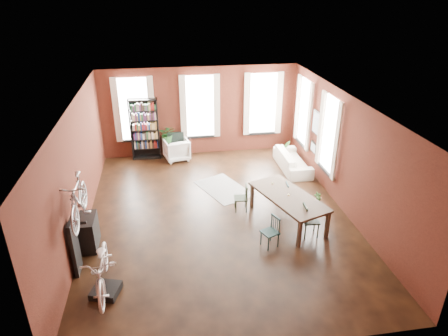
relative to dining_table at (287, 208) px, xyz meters
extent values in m
plane|color=black|center=(-1.79, 0.56, -0.39)|extent=(9.00, 9.00, 0.00)
cube|color=white|center=(-1.79, 0.56, 2.81)|extent=(7.00, 9.00, 0.04)
cube|color=#411710|center=(-1.79, 5.06, 1.21)|extent=(7.00, 0.04, 3.20)
cube|color=#411710|center=(-1.79, -3.94, 1.21)|extent=(7.00, 0.04, 3.20)
cube|color=#411710|center=(-5.29, 0.56, 1.21)|extent=(0.04, 9.00, 3.20)
cube|color=#411710|center=(1.71, 0.56, 1.21)|extent=(0.04, 9.00, 3.20)
cube|color=white|center=(-4.09, 5.03, 1.41)|extent=(1.00, 0.04, 2.20)
cube|color=beige|center=(-4.09, 4.96, 1.41)|extent=(1.40, 0.06, 2.30)
cube|color=white|center=(-1.79, 5.03, 1.41)|extent=(1.00, 0.04, 2.20)
cube|color=beige|center=(-1.79, 4.96, 1.41)|extent=(1.40, 0.06, 2.30)
cube|color=white|center=(0.51, 5.03, 1.41)|extent=(1.00, 0.04, 2.20)
cube|color=beige|center=(0.51, 4.96, 1.41)|extent=(1.40, 0.06, 2.30)
cube|color=white|center=(1.68, 1.56, 1.41)|extent=(0.04, 1.00, 2.20)
cube|color=beige|center=(1.61, 1.56, 1.41)|extent=(0.06, 1.40, 2.30)
cube|color=white|center=(1.68, 3.76, 1.41)|extent=(0.04, 1.00, 2.20)
cube|color=beige|center=(1.61, 3.76, 1.41)|extent=(0.06, 1.40, 2.30)
cube|color=black|center=(1.67, 2.66, 1.41)|extent=(0.04, 0.55, 0.75)
cube|color=black|center=(1.67, 2.66, 0.56)|extent=(0.04, 0.45, 0.35)
cube|color=#4C3B2D|center=(0.00, 0.00, 0.00)|extent=(1.76, 2.52, 0.78)
cube|color=#1A3B3B|center=(-0.75, -1.00, 0.00)|extent=(0.48, 0.48, 0.79)
cube|color=#202E1B|center=(-1.12, 0.75, 0.00)|extent=(0.39, 0.39, 0.78)
cube|color=black|center=(0.38, -0.71, 0.04)|extent=(0.43, 0.43, 0.86)
cube|color=#1B3A3C|center=(0.31, 0.58, 0.01)|extent=(0.41, 0.41, 0.81)
cube|color=black|center=(-3.79, 4.86, 0.71)|extent=(1.00, 0.32, 2.20)
imported|color=white|center=(-2.72, 4.57, 0.03)|extent=(0.98, 0.94, 0.85)
imported|color=beige|center=(1.16, 3.16, 0.02)|extent=(0.61, 2.08, 0.81)
cube|color=black|center=(-1.40, 2.07, -0.39)|extent=(1.78, 2.12, 0.01)
cube|color=black|center=(-4.51, -2.07, -0.31)|extent=(0.67, 0.67, 0.16)
cube|color=black|center=(-5.19, -1.24, 0.26)|extent=(0.16, 0.60, 1.30)
cube|color=black|center=(-5.07, -0.34, 0.01)|extent=(0.40, 0.80, 0.80)
cube|color=black|center=(-3.02, 4.86, -0.12)|extent=(0.29, 0.29, 0.54)
imported|color=#316327|center=(1.16, 4.06, -0.24)|extent=(0.44, 0.72, 0.31)
imported|color=#326026|center=(1.07, 0.56, -0.31)|extent=(0.37, 0.52, 0.17)
imported|color=silver|center=(-4.50, -2.05, 0.70)|extent=(0.71, 1.02, 1.87)
imported|color=#A5A8AD|center=(-4.94, -1.24, 1.74)|extent=(0.47, 1.00, 1.66)
imported|color=#265B24|center=(-2.99, 4.89, 0.41)|extent=(0.74, 0.79, 0.52)
camera|label=1|loc=(-3.09, -8.74, 5.51)|focal=32.00mm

